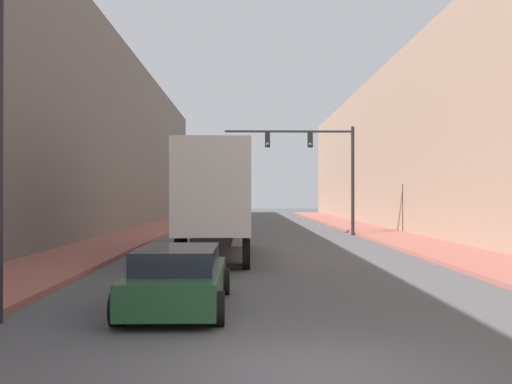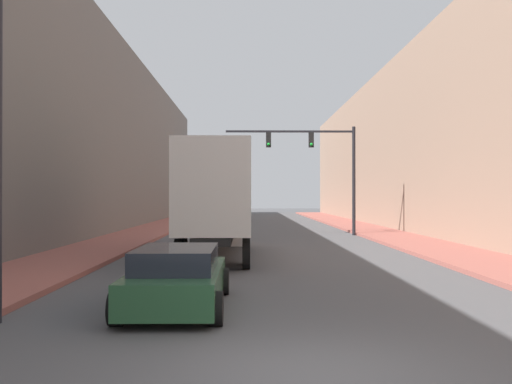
# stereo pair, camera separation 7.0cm
# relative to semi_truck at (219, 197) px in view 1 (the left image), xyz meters

# --- Properties ---
(ground_plane) EXTENTS (200.00, 200.00, 0.00)m
(ground_plane) POSITION_rel_semi_truck_xyz_m (2.01, -15.47, -2.35)
(ground_plane) COLOR #4C4C4F
(sidewalk_right) EXTENTS (3.33, 80.00, 0.15)m
(sidewalk_right) POSITION_rel_semi_truck_xyz_m (9.39, 14.53, -2.28)
(sidewalk_right) COLOR #9E564C
(sidewalk_right) RESTS_ON ground
(sidewalk_left) EXTENTS (3.33, 80.00, 0.15)m
(sidewalk_left) POSITION_rel_semi_truck_xyz_m (-5.37, 14.53, -2.28)
(sidewalk_left) COLOR #9E564C
(sidewalk_left) RESTS_ON ground
(building_right) EXTENTS (6.00, 80.00, 11.81)m
(building_right) POSITION_rel_semi_truck_xyz_m (14.06, 14.53, 3.55)
(building_right) COLOR #997A66
(building_right) RESTS_ON ground
(building_left) EXTENTS (6.00, 80.00, 12.77)m
(building_left) POSITION_rel_semi_truck_xyz_m (-10.04, 14.53, 4.03)
(building_left) COLOR #66605B
(building_left) RESTS_ON ground
(semi_truck) EXTENTS (2.49, 11.80, 4.22)m
(semi_truck) POSITION_rel_semi_truck_xyz_m (0.00, 0.00, 0.00)
(semi_truck) COLOR silver
(semi_truck) RESTS_ON ground
(sedan_car) EXTENTS (2.07, 4.62, 1.30)m
(sedan_car) POSITION_rel_semi_truck_xyz_m (-0.35, -10.89, -1.72)
(sedan_car) COLOR #234C2D
(sedan_car) RESTS_ON ground
(traffic_signal_gantry) EXTENTS (7.85, 0.35, 6.58)m
(traffic_signal_gantry) POSITION_rel_semi_truck_xyz_m (5.68, 11.36, 2.25)
(traffic_signal_gantry) COLOR black
(traffic_signal_gantry) RESTS_ON ground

